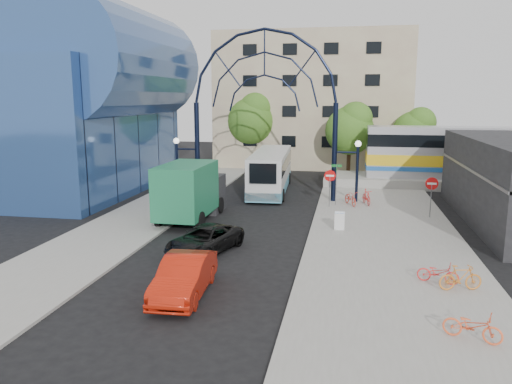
% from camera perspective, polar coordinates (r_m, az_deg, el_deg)
% --- Properties ---
extents(ground, '(120.00, 120.00, 0.00)m').
position_cam_1_polar(ground, '(23.24, -4.90, -7.74)').
color(ground, black).
rests_on(ground, ground).
extents(sidewalk_east, '(8.00, 56.00, 0.12)m').
position_cam_1_polar(sidewalk_east, '(26.34, 14.65, -5.69)').
color(sidewalk_east, gray).
rests_on(sidewalk_east, ground).
extents(plaza_west, '(5.00, 50.00, 0.12)m').
position_cam_1_polar(plaza_west, '(30.81, -13.65, -3.25)').
color(plaza_west, gray).
rests_on(plaza_west, ground).
extents(gateway_arch, '(13.64, 0.44, 12.10)m').
position_cam_1_polar(gateway_arch, '(35.75, 0.97, 12.68)').
color(gateway_arch, black).
rests_on(gateway_arch, ground).
extents(stop_sign, '(0.80, 0.07, 2.50)m').
position_cam_1_polar(stop_sign, '(33.68, 8.44, 1.47)').
color(stop_sign, slate).
rests_on(stop_sign, sidewalk_east).
extents(do_not_enter_sign, '(0.76, 0.07, 2.48)m').
position_cam_1_polar(do_not_enter_sign, '(32.09, 19.43, 0.48)').
color(do_not_enter_sign, slate).
rests_on(do_not_enter_sign, sidewalk_east).
extents(street_name_sign, '(0.70, 0.70, 2.80)m').
position_cam_1_polar(street_name_sign, '(34.24, 9.16, 1.84)').
color(street_name_sign, slate).
rests_on(street_name_sign, sidewalk_east).
extents(sandwich_board, '(0.55, 0.61, 0.99)m').
position_cam_1_polar(sandwich_board, '(28.00, 9.53, -3.06)').
color(sandwich_board, white).
rests_on(sandwich_board, sidewalk_east).
extents(transit_hall, '(16.50, 18.00, 14.50)m').
position_cam_1_polar(transit_hall, '(42.00, -20.13, 9.21)').
color(transit_hall, '#2C4C86').
rests_on(transit_hall, ground).
extents(apartment_block, '(20.00, 12.10, 14.00)m').
position_cam_1_polar(apartment_block, '(56.34, 6.62, 10.33)').
color(apartment_block, tan).
rests_on(apartment_block, ground).
extents(tree_north_a, '(4.48, 4.48, 7.00)m').
position_cam_1_polar(tree_north_a, '(47.24, 10.81, 7.23)').
color(tree_north_a, '#382314').
rests_on(tree_north_a, ground).
extents(tree_north_b, '(5.12, 5.12, 8.00)m').
position_cam_1_polar(tree_north_b, '(52.13, -0.35, 8.46)').
color(tree_north_b, '#382314').
rests_on(tree_north_b, ground).
extents(tree_north_c, '(4.16, 4.16, 6.50)m').
position_cam_1_polar(tree_north_c, '(49.64, 17.78, 6.69)').
color(tree_north_c, '#382314').
rests_on(tree_north_c, ground).
extents(city_bus, '(3.25, 11.62, 3.15)m').
position_cam_1_polar(city_bus, '(39.69, 1.71, 2.48)').
color(city_bus, silver).
rests_on(city_bus, ground).
extents(green_truck, '(2.80, 7.04, 3.53)m').
position_cam_1_polar(green_truck, '(30.54, -7.38, 0.11)').
color(green_truck, black).
rests_on(green_truck, ground).
extents(black_suv, '(3.39, 5.02, 1.28)m').
position_cam_1_polar(black_suv, '(24.17, -5.89, -5.44)').
color(black_suv, black).
rests_on(black_suv, ground).
extents(red_sedan, '(1.85, 4.67, 1.51)m').
position_cam_1_polar(red_sedan, '(19.17, -8.20, -9.51)').
color(red_sedan, '#B91D0B').
rests_on(red_sedan, ground).
extents(bike_near_a, '(1.29, 1.93, 0.96)m').
position_cam_1_polar(bike_near_a, '(34.66, 10.76, -0.68)').
color(bike_near_a, red).
rests_on(bike_near_a, sidewalk_east).
extents(bike_near_b, '(0.92, 1.81, 1.05)m').
position_cam_1_polar(bike_near_b, '(35.05, 12.51, -0.55)').
color(bike_near_b, red).
rests_on(bike_near_b, sidewalk_east).
extents(bike_far_a, '(1.69, 0.96, 0.84)m').
position_cam_1_polar(bike_far_a, '(21.23, 20.08, -8.66)').
color(bike_far_a, red).
rests_on(bike_far_a, sidewalk_east).
extents(bike_far_b, '(1.72, 0.83, 1.00)m').
position_cam_1_polar(bike_far_b, '(20.73, 22.34, -9.05)').
color(bike_far_b, orange).
rests_on(bike_far_b, sidewalk_east).
extents(bike_far_c, '(1.83, 1.20, 0.91)m').
position_cam_1_polar(bike_far_c, '(16.89, 23.51, -13.87)').
color(bike_far_c, '#FA6032').
rests_on(bike_far_c, sidewalk_east).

